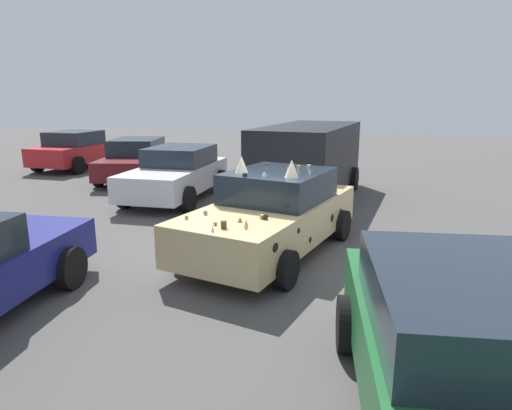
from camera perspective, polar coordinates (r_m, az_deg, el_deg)
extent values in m
plane|color=#514F4C|center=(8.53, 1.97, -5.99)|extent=(60.00, 60.00, 0.00)
cube|color=#D8BC7F|center=(8.35, 2.00, -2.02)|extent=(4.75, 2.88, 0.71)
cube|color=#1E2833|center=(8.45, 2.90, 2.54)|extent=(2.30, 2.10, 0.55)
cylinder|color=black|center=(6.89, 3.81, -8.20)|extent=(0.65, 0.37, 0.61)
cylinder|color=black|center=(7.79, -8.72, -5.71)|extent=(0.65, 0.37, 0.61)
cylinder|color=black|center=(9.33, 10.87, -2.52)|extent=(0.65, 0.37, 0.61)
cylinder|color=black|center=(10.01, 0.75, -1.16)|extent=(0.65, 0.37, 0.61)
ellipsoid|color=black|center=(6.46, 2.51, -5.46)|extent=(0.18, 0.07, 0.14)
ellipsoid|color=black|center=(8.61, -4.01, -1.51)|extent=(0.19, 0.07, 0.14)
ellipsoid|color=black|center=(8.74, 9.71, -1.64)|extent=(0.16, 0.06, 0.15)
ellipsoid|color=black|center=(7.75, 6.95, -4.42)|extent=(0.11, 0.05, 0.11)
ellipsoid|color=black|center=(6.75, 3.36, -7.03)|extent=(0.17, 0.06, 0.11)
ellipsoid|color=black|center=(10.09, 1.31, 0.82)|extent=(0.17, 0.06, 0.08)
ellipsoid|color=black|center=(8.79, -3.34, -1.83)|extent=(0.16, 0.06, 0.15)
ellipsoid|color=black|center=(9.21, 10.75, -0.80)|extent=(0.11, 0.05, 0.11)
ellipsoid|color=black|center=(7.95, -7.11, -2.39)|extent=(0.19, 0.07, 0.11)
ellipsoid|color=black|center=(9.83, 0.60, 0.95)|extent=(0.14, 0.05, 0.10)
ellipsoid|color=black|center=(7.64, -9.02, -4.04)|extent=(0.15, 0.06, 0.10)
ellipsoid|color=black|center=(7.19, 5.48, -3.28)|extent=(0.11, 0.05, 0.09)
sphere|color=#A87A38|center=(7.19, -8.86, -1.58)|extent=(0.06, 0.06, 0.06)
sphere|color=black|center=(7.10, 1.22, -1.50)|extent=(0.09, 0.09, 0.09)
cone|color=silver|center=(6.48, -5.56, -3.03)|extent=(0.07, 0.07, 0.09)
sphere|color=orange|center=(6.60, -1.31, -2.84)|extent=(0.05, 0.05, 0.05)
cone|color=#A87A38|center=(6.95, -2.05, -1.90)|extent=(0.11, 0.11, 0.08)
cone|color=gray|center=(6.70, -1.26, -2.32)|extent=(0.07, 0.07, 0.11)
cylinder|color=#A87A38|center=(7.15, 0.84, -1.50)|extent=(0.13, 0.13, 0.06)
cylinder|color=#51381E|center=(6.64, -4.14, -2.51)|extent=(0.12, 0.12, 0.11)
sphere|color=#A87A38|center=(6.80, -5.19, -2.39)|extent=(0.06, 0.06, 0.06)
sphere|color=gray|center=(7.42, -6.46, -0.96)|extent=(0.08, 0.08, 0.08)
sphere|color=tan|center=(6.82, -5.28, -2.36)|extent=(0.05, 0.05, 0.05)
cone|color=gray|center=(8.18, 6.89, 4.29)|extent=(0.06, 0.06, 0.07)
cylinder|color=black|center=(7.81, -1.42, 3.89)|extent=(0.11, 0.11, 0.06)
cone|color=gray|center=(7.93, 1.07, 4.09)|extent=(0.13, 0.13, 0.07)
cylinder|color=#51381E|center=(9.05, 1.44, 5.22)|extent=(0.08, 0.08, 0.05)
cylinder|color=#A87A38|center=(8.64, 5.45, 4.83)|extent=(0.09, 0.09, 0.07)
cylinder|color=gray|center=(8.87, 6.77, 4.96)|extent=(0.09, 0.09, 0.05)
cylinder|color=orange|center=(8.17, 4.10, 4.43)|extent=(0.06, 0.06, 0.10)
cone|color=beige|center=(7.70, 4.58, 4.66)|extent=(0.24, 0.24, 0.31)
cone|color=beige|center=(8.14, -1.85, 5.19)|extent=(0.24, 0.24, 0.31)
cube|color=black|center=(13.00, 6.76, 6.16)|extent=(5.29, 2.75, 1.77)
cube|color=#1E2833|center=(11.27, 4.50, 6.89)|extent=(0.37, 1.82, 0.64)
cylinder|color=black|center=(11.46, 9.84, 0.81)|extent=(0.75, 0.34, 0.72)
cylinder|color=black|center=(12.04, -0.08, 1.64)|extent=(0.75, 0.34, 0.72)
cylinder|color=black|center=(14.39, 12.31, 3.31)|extent=(0.75, 0.34, 0.72)
cylinder|color=black|center=(14.86, 4.21, 3.91)|extent=(0.75, 0.34, 0.72)
cube|color=silver|center=(12.96, -10.18, 3.46)|extent=(4.29, 1.74, 0.67)
cube|color=#1E2833|center=(13.22, -9.63, 6.27)|extent=(2.02, 1.60, 0.51)
cylinder|color=black|center=(11.48, -8.66, 0.75)|extent=(0.67, 0.22, 0.67)
cylinder|color=black|center=(12.25, -16.41, 1.15)|extent=(0.67, 0.22, 0.67)
cylinder|color=black|center=(13.93, -4.59, 3.13)|extent=(0.67, 0.22, 0.67)
cylinder|color=black|center=(14.57, -11.29, 3.38)|extent=(0.67, 0.22, 0.67)
cube|color=#5B1419|center=(16.38, -15.05, 5.13)|extent=(4.53, 2.51, 0.63)
cube|color=#1E2833|center=(16.49, -14.99, 7.24)|extent=(2.32, 1.93, 0.55)
cylinder|color=black|center=(14.92, -13.25, 3.40)|extent=(0.64, 0.34, 0.60)
cylinder|color=black|center=(15.46, -19.45, 3.33)|extent=(0.64, 0.34, 0.60)
cylinder|color=black|center=(17.46, -11.04, 4.96)|extent=(0.64, 0.34, 0.60)
cylinder|color=black|center=(17.92, -16.45, 4.88)|extent=(0.64, 0.34, 0.60)
cube|color=#1E602D|center=(4.29, 25.39, -19.44)|extent=(4.53, 2.15, 0.68)
cube|color=#1E2833|center=(4.20, 25.34, -10.97)|extent=(2.32, 1.78, 0.51)
cylinder|color=black|center=(5.83, 29.28, -14.10)|extent=(0.67, 0.29, 0.65)
cylinder|color=black|center=(5.42, 11.54, -14.62)|extent=(0.67, 0.29, 0.65)
cylinder|color=black|center=(7.44, -22.64, -7.42)|extent=(0.67, 0.27, 0.65)
cube|color=red|center=(19.77, -21.83, 6.21)|extent=(4.08, 1.90, 0.70)
cube|color=#1E2833|center=(19.62, -22.19, 7.94)|extent=(1.93, 1.70, 0.54)
cylinder|color=black|center=(21.34, -21.74, 5.89)|extent=(0.68, 0.24, 0.67)
cylinder|color=black|center=(20.31, -17.58, 5.87)|extent=(0.68, 0.24, 0.67)
cylinder|color=black|center=(19.42, -26.10, 4.79)|extent=(0.68, 0.24, 0.67)
cylinder|color=black|center=(18.28, -21.76, 4.73)|extent=(0.68, 0.24, 0.67)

